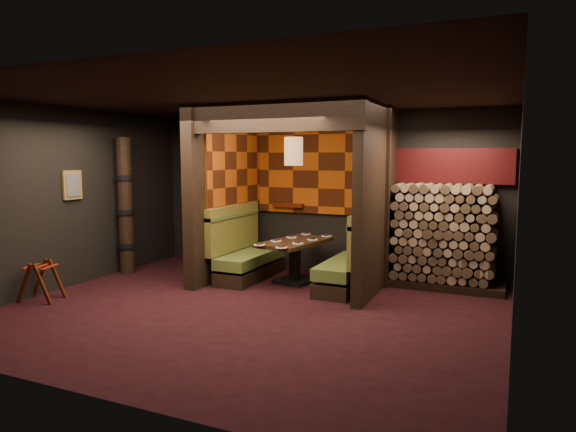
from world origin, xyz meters
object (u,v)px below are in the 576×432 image
(booth_bench_right, at_px, (352,264))
(firewood_stack, at_px, (448,237))
(pendant_lamp, at_px, (294,151))
(dining_table, at_px, (295,255))
(luggage_rack, at_px, (41,280))
(booth_bench_left, at_px, (245,255))
(totem_column, at_px, (125,207))

(booth_bench_right, relative_size, firewood_stack, 0.92)
(pendant_lamp, relative_size, firewood_stack, 0.53)
(dining_table, relative_size, pendant_lamp, 1.55)
(luggage_rack, bearing_deg, dining_table, 40.38)
(booth_bench_left, distance_m, luggage_rack, 3.16)
(booth_bench_left, height_order, booth_bench_right, same)
(dining_table, xyz_separation_m, totem_column, (-2.99, -0.59, 0.72))
(dining_table, bearing_deg, booth_bench_right, -2.56)
(pendant_lamp, xyz_separation_m, luggage_rack, (-2.91, -2.43, -1.85))
(luggage_rack, xyz_separation_m, totem_column, (-0.08, 1.88, 0.88))
(firewood_stack, bearing_deg, dining_table, -164.35)
(booth_bench_right, bearing_deg, pendant_lamp, -179.66)
(firewood_stack, bearing_deg, luggage_rack, -149.19)
(booth_bench_left, height_order, dining_table, booth_bench_left)
(booth_bench_left, distance_m, pendant_lamp, 1.97)
(pendant_lamp, bearing_deg, booth_bench_left, 179.63)
(totem_column, xyz_separation_m, firewood_stack, (5.33, 1.25, -0.37))
(booth_bench_right, height_order, pendant_lamp, pendant_lamp)
(booth_bench_right, distance_m, firewood_stack, 1.58)
(booth_bench_right, bearing_deg, totem_column, -172.14)
(dining_table, height_order, luggage_rack, dining_table)
(dining_table, bearing_deg, pendant_lamp, -90.00)
(booth_bench_left, height_order, luggage_rack, booth_bench_left)
(booth_bench_left, distance_m, totem_column, 2.30)
(dining_table, relative_size, luggage_rack, 2.19)
(booth_bench_right, bearing_deg, luggage_rack, -148.05)
(luggage_rack, bearing_deg, booth_bench_right, 31.95)
(booth_bench_right, relative_size, luggage_rack, 2.45)
(dining_table, distance_m, pendant_lamp, 1.69)
(pendant_lamp, height_order, totem_column, pendant_lamp)
(booth_bench_right, relative_size, totem_column, 0.67)
(pendant_lamp, height_order, luggage_rack, pendant_lamp)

